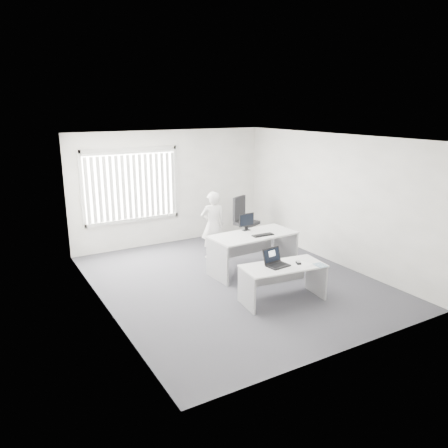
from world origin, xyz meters
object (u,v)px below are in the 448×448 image
desk_near (283,275)px  laptop (278,258)px  office_chair (245,228)px  desk_far (253,245)px  person (213,225)px  monitor (246,222)px

desk_near → laptop: (-0.11, 0.01, 0.33)m
office_chair → laptop: (-1.41, -3.26, 0.45)m
desk_far → desk_near: bearing=-105.9°
desk_near → person: bearing=95.9°
office_chair → monitor: monitor is taller
office_chair → person: (-1.27, -0.64, 0.41)m
desk_near → laptop: laptop is taller
desk_far → person: 1.24m
monitor → person: bearing=107.1°
office_chair → monitor: size_ratio=3.18×
monitor → desk_near: bearing=-104.6°
desk_far → person: size_ratio=1.19×
office_chair → desk_near: bearing=-136.4°
person → desk_far: bearing=115.3°
desk_near → desk_far: (0.34, 1.45, 0.11)m
desk_far → monitor: monitor is taller
office_chair → laptop: size_ratio=3.06×
office_chair → person: 1.48m
desk_far → laptop: laptop is taller
desk_far → laptop: bearing=-109.9°
laptop → monitor: monitor is taller
desk_near → office_chair: (1.31, 3.27, -0.12)m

